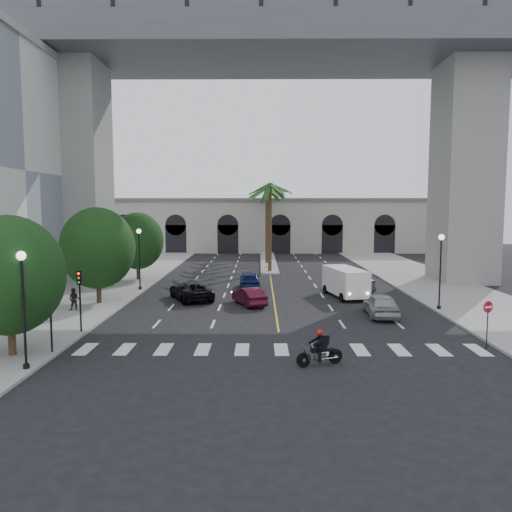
{
  "coord_description": "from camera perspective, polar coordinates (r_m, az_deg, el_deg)",
  "views": [
    {
      "loc": [
        -1.1,
        -26.3,
        7.28
      ],
      "look_at": [
        -1.35,
        6.0,
        4.04
      ],
      "focal_mm": 35.0,
      "sensor_mm": 36.0,
      "label": 1
    }
  ],
  "objects": [
    {
      "name": "do_not_enter_sign",
      "position": [
        28.09,
        24.97,
        -6.06
      ],
      "size": [
        0.58,
        0.25,
        2.49
      ],
      "rotation": [
        0.0,
        0.0,
        0.37
      ],
      "color": "black",
      "rests_on": "ground"
    },
    {
      "name": "traffic_signal_far",
      "position": [
        29.99,
        -19.49,
        -3.76
      ],
      "size": [
        0.25,
        0.18,
        3.65
      ],
      "color": "black",
      "rests_on": "ground"
    },
    {
      "name": "palm_e",
      "position": [
        70.33,
        1.26,
        7.28
      ],
      "size": [
        3.2,
        3.2,
        10.4
      ],
      "color": "#47331E",
      "rests_on": "ground"
    },
    {
      "name": "palm_b",
      "position": [
        58.35,
        1.63,
        7.78
      ],
      "size": [
        3.2,
        3.2,
        10.6
      ],
      "color": "#47331E",
      "rests_on": "ground"
    },
    {
      "name": "motorcycle_rider",
      "position": [
        23.43,
        7.45,
        -10.5
      ],
      "size": [
        2.2,
        0.97,
        1.67
      ],
      "rotation": [
        0.0,
        0.0,
        0.37
      ],
      "color": "black",
      "rests_on": "ground"
    },
    {
      "name": "car_c",
      "position": [
        39.23,
        -7.45,
        -3.94
      ],
      "size": [
        4.36,
        5.76,
        1.45
      ],
      "primitive_type": "imported",
      "rotation": [
        0.0,
        0.0,
        3.57
      ],
      "color": "black",
      "rests_on": "ground"
    },
    {
      "name": "palm_c",
      "position": [
        62.33,
        1.28,
        7.23
      ],
      "size": [
        3.2,
        3.2,
        10.1
      ],
      "color": "#47331E",
      "rests_on": "ground"
    },
    {
      "name": "lamp_post_right",
      "position": [
        36.73,
        20.33,
        -0.98
      ],
      "size": [
        0.4,
        0.4,
        5.35
      ],
      "color": "black",
      "rests_on": "ground"
    },
    {
      "name": "bridge",
      "position": [
        49.79,
        5.95,
        18.73
      ],
      "size": [
        75.0,
        13.0,
        26.0
      ],
      "color": "gray",
      "rests_on": "ground"
    },
    {
      "name": "lamp_post_left_far",
      "position": [
        43.72,
        -13.19,
        0.25
      ],
      "size": [
        0.4,
        0.4,
        5.35
      ],
      "color": "black",
      "rests_on": "ground"
    },
    {
      "name": "car_a",
      "position": [
        34.14,
        14.08,
        -5.42
      ],
      "size": [
        2.05,
        4.68,
        1.57
      ],
      "primitive_type": "imported",
      "rotation": [
        0.0,
        0.0,
        3.1
      ],
      "color": "#9B9C9F",
      "rests_on": "ground"
    },
    {
      "name": "car_e",
      "position": [
        44.24,
        -0.72,
        -2.75
      ],
      "size": [
        1.96,
        4.52,
        1.52
      ],
      "primitive_type": "imported",
      "rotation": [
        0.0,
        0.0,
        3.18
      ],
      "color": "#0F1C49",
      "rests_on": "ground"
    },
    {
      "name": "pedestrian_a",
      "position": [
        34.06,
        -23.11,
        -5.43
      ],
      "size": [
        0.65,
        0.48,
        1.63
      ],
      "primitive_type": "imported",
      "rotation": [
        0.0,
        0.0,
        0.16
      ],
      "color": "black",
      "rests_on": "sidewalk_left"
    },
    {
      "name": "median",
      "position": [
        64.71,
        1.41,
        -0.65
      ],
      "size": [
        2.0,
        24.0,
        0.2
      ],
      "primitive_type": "cube",
      "color": "gray",
      "rests_on": "ground"
    },
    {
      "name": "palm_d",
      "position": [
        66.35,
        1.53,
        7.77
      ],
      "size": [
        3.2,
        3.2,
        10.9
      ],
      "color": "#47331E",
      "rests_on": "ground"
    },
    {
      "name": "palm_a",
      "position": [
        54.34,
        1.61,
        7.64
      ],
      "size": [
        3.2,
        3.2,
        10.3
      ],
      "color": "#47331E",
      "rests_on": "ground"
    },
    {
      "name": "car_d",
      "position": [
        43.78,
        10.76,
        -2.83
      ],
      "size": [
        3.97,
        6.27,
        1.69
      ],
      "primitive_type": "imported",
      "rotation": [
        0.0,
        0.0,
        3.44
      ],
      "color": "slate",
      "rests_on": "ground"
    },
    {
      "name": "ground",
      "position": [
        27.31,
        2.77,
        -9.74
      ],
      "size": [
        140.0,
        140.0,
        0.0
      ],
      "primitive_type": "plane",
      "color": "black",
      "rests_on": "ground"
    },
    {
      "name": "pier_building",
      "position": [
        81.36,
        1.21,
        3.6
      ],
      "size": [
        71.0,
        10.5,
        8.5
      ],
      "color": "beige",
      "rests_on": "ground"
    },
    {
      "name": "car_b",
      "position": [
        36.9,
        -0.8,
        -4.61
      ],
      "size": [
        2.82,
        4.25,
        1.32
      ],
      "primitive_type": "imported",
      "rotation": [
        0.0,
        0.0,
        3.53
      ],
      "color": "#450D1E",
      "rests_on": "ground"
    },
    {
      "name": "traffic_signal_near",
      "position": [
        26.33,
        -22.46,
        -5.15
      ],
      "size": [
        0.25,
        0.18,
        3.65
      ],
      "color": "black",
      "rests_on": "ground"
    },
    {
      "name": "street_tree_mid",
      "position": [
        38.32,
        -17.66,
        0.86
      ],
      "size": [
        5.44,
        5.44,
        7.21
      ],
      "color": "#382616",
      "rests_on": "ground"
    },
    {
      "name": "sidewalk_right",
      "position": [
        44.91,
        21.49,
        -3.91
      ],
      "size": [
        8.0,
        100.0,
        0.15
      ],
      "primitive_type": "cube",
      "color": "gray",
      "rests_on": "ground"
    },
    {
      "name": "cargo_van",
      "position": [
        40.54,
        10.19,
        -2.85
      ],
      "size": [
        3.08,
        5.77,
        2.33
      ],
      "rotation": [
        0.0,
        0.0,
        0.2
      ],
      "color": "white",
      "rests_on": "ground"
    },
    {
      "name": "palm_f",
      "position": [
        74.34,
        1.45,
        7.41
      ],
      "size": [
        3.2,
        3.2,
        10.7
      ],
      "color": "#47331E",
      "rests_on": "ground"
    },
    {
      "name": "lamp_post_left_near",
      "position": [
        24.01,
        -25.06,
        -4.56
      ],
      "size": [
        0.4,
        0.4,
        5.35
      ],
      "color": "black",
      "rests_on": "ground"
    },
    {
      "name": "pedestrian_b",
      "position": [
        36.44,
        -20.07,
        -4.67
      ],
      "size": [
        0.76,
        0.6,
        1.55
      ],
      "primitive_type": "imported",
      "rotation": [
        0.0,
        0.0,
        0.01
      ],
      "color": "black",
      "rests_on": "sidewalk_left"
    },
    {
      "name": "street_tree_far",
      "position": [
        49.86,
        -13.38,
        1.68
      ],
      "size": [
        5.04,
        5.04,
        6.68
      ],
      "color": "#382616",
      "rests_on": "ground"
    },
    {
      "name": "sidewalk_left",
      "position": [
        44.17,
        -17.96,
        -3.94
      ],
      "size": [
        8.0,
        100.0,
        0.15
      ],
      "primitive_type": "cube",
      "color": "gray",
      "rests_on": "ground"
    },
    {
      "name": "street_tree_near",
      "position": [
        26.36,
        -26.41,
        -1.97
      ],
      "size": [
        5.2,
        5.2,
        6.89
      ],
      "color": "#382616",
      "rests_on": "ground"
    }
  ]
}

